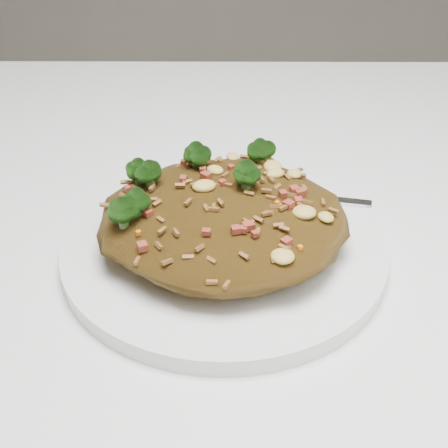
{
  "coord_description": "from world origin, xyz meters",
  "views": [
    {
      "loc": [
        0.07,
        -0.4,
        1.05
      ],
      "look_at": [
        0.07,
        -0.02,
        0.78
      ],
      "focal_mm": 50.0,
      "sensor_mm": 36.0,
      "label": 1
    }
  ],
  "objects_px": {
    "plate": "(224,247)",
    "fried_rice": "(222,209)",
    "dining_table": "(144,324)",
    "fork": "(284,195)"
  },
  "relations": [
    {
      "from": "plate",
      "to": "fried_rice",
      "type": "height_order",
      "value": "fried_rice"
    },
    {
      "from": "dining_table",
      "to": "fork",
      "type": "xyz_separation_m",
      "value": [
        0.12,
        0.05,
        0.11
      ]
    },
    {
      "from": "fried_rice",
      "to": "fork",
      "type": "height_order",
      "value": "fried_rice"
    },
    {
      "from": "plate",
      "to": "fried_rice",
      "type": "relative_size",
      "value": 1.33
    },
    {
      "from": "dining_table",
      "to": "plate",
      "type": "height_order",
      "value": "plate"
    },
    {
      "from": "dining_table",
      "to": "fried_rice",
      "type": "bearing_deg",
      "value": -11.93
    },
    {
      "from": "fried_rice",
      "to": "fork",
      "type": "relative_size",
      "value": 1.15
    },
    {
      "from": "dining_table",
      "to": "plate",
      "type": "distance_m",
      "value": 0.12
    },
    {
      "from": "fried_rice",
      "to": "plate",
      "type": "bearing_deg",
      "value": -31.62
    },
    {
      "from": "dining_table",
      "to": "fork",
      "type": "relative_size",
      "value": 7.41
    }
  ]
}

